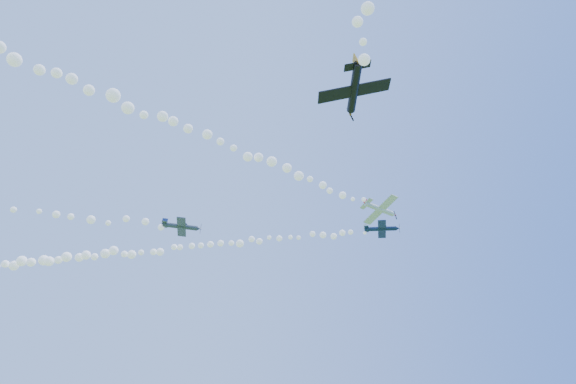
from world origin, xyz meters
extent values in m
cylinder|color=silver|center=(22.51, 0.92, 51.17)|extent=(6.01, 3.58, 1.07)
cone|color=silver|center=(25.74, 1.95, 51.27)|extent=(1.05, 1.08, 0.86)
cone|color=#A71323|center=(26.18, 2.09, 51.29)|extent=(0.42, 0.40, 0.30)
cube|color=black|center=(26.06, 2.06, 51.29)|extent=(0.24, 0.42, 1.98)
cube|color=silver|center=(22.77, 0.98, 51.05)|extent=(3.78, 7.77, 1.37)
cube|color=silver|center=(19.83, 0.07, 51.13)|extent=(1.65, 2.84, 0.52)
cube|color=#A71323|center=(19.70, 0.12, 51.70)|extent=(1.07, 0.56, 1.28)
sphere|color=black|center=(23.32, 1.24, 51.59)|extent=(0.99, 1.04, 0.88)
cylinder|color=#0D1B3D|center=(25.80, 7.66, 52.00)|extent=(5.38, 3.60, 1.21)
cone|color=#0D1B3D|center=(28.62, 6.40, 51.78)|extent=(1.01, 1.02, 0.81)
cone|color=silver|center=(29.01, 6.23, 51.75)|extent=(0.40, 0.38, 0.29)
cube|color=black|center=(28.91, 6.28, 51.76)|extent=(0.13, 0.38, 1.81)
cube|color=#0D1B3D|center=(26.01, 7.58, 51.87)|extent=(4.20, 6.98, 1.01)
cube|color=#0D1B3D|center=(23.45, 8.69, 52.22)|extent=(1.76, 2.58, 0.41)
cube|color=silver|center=(23.39, 8.66, 52.75)|extent=(0.88, 0.59, 1.21)
sphere|color=black|center=(26.54, 7.28, 52.30)|extent=(0.92, 0.99, 0.81)
cylinder|color=#323948|center=(-10.14, 8.29, 46.71)|extent=(5.65, 1.96, 0.93)
cone|color=#323948|center=(-7.12, 8.04, 46.63)|extent=(0.82, 0.87, 0.76)
cone|color=navy|center=(-6.70, 8.01, 46.62)|extent=(0.34, 0.32, 0.27)
cube|color=black|center=(-6.81, 8.01, 46.62)|extent=(0.08, 0.37, 1.77)
cube|color=#323948|center=(-9.91, 8.28, 46.59)|extent=(1.98, 6.95, 1.08)
cube|color=#323948|center=(-12.65, 8.49, 46.82)|extent=(1.00, 2.47, 0.42)
cube|color=navy|center=(-12.71, 8.42, 47.33)|extent=(0.91, 0.31, 1.14)
sphere|color=black|center=(-9.34, 8.17, 47.04)|extent=(0.74, 0.81, 0.77)
cylinder|color=black|center=(4.96, -30.56, 40.63)|extent=(1.03, 6.33, 1.21)
cone|color=black|center=(5.81, -27.27, 40.81)|extent=(0.86, 0.79, 0.88)
cone|color=orange|center=(5.93, -26.82, 40.83)|extent=(0.30, 0.33, 0.31)
cube|color=black|center=(5.90, -26.94, 40.83)|extent=(0.70, 0.13, 1.95)
cube|color=black|center=(5.06, -30.31, 40.52)|extent=(7.62, 3.49, 2.32)
cube|color=black|center=(4.24, -33.29, 40.53)|extent=(2.77, 1.55, 0.86)
cube|color=orange|center=(4.06, -33.36, 41.08)|extent=(0.68, 1.01, 1.28)
sphere|color=black|center=(5.08, -29.69, 41.06)|extent=(1.09, 0.93, 0.97)
camera|label=1|loc=(-9.61, -59.46, 2.00)|focal=30.00mm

